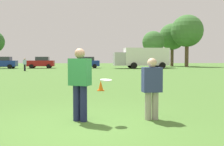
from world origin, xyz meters
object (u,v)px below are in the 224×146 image
(frisbee, at_px, (106,80))
(traffic_cone, at_px, (101,86))
(player_thrower, at_px, (80,80))
(player_defender, at_px, (152,85))
(parked_car_near_right, at_px, (87,62))
(parked_car_center, at_px, (3,63))
(box_truck, at_px, (142,57))
(parked_car_mid_right, at_px, (41,62))
(bystander_sideline_watcher, at_px, (25,64))

(frisbee, distance_m, traffic_cone, 6.07)
(player_thrower, bearing_deg, player_defender, 1.38)
(frisbee, distance_m, parked_car_near_right, 35.55)
(parked_car_center, bearing_deg, traffic_cone, -62.79)
(frisbee, height_order, traffic_cone, frisbee)
(parked_car_near_right, height_order, box_truck, box_truck)
(player_defender, distance_m, parked_car_mid_right, 36.50)
(player_thrower, height_order, parked_car_near_right, parked_car_near_right)
(parked_car_center, bearing_deg, player_thrower, -67.78)
(traffic_cone, relative_size, parked_car_mid_right, 0.11)
(parked_car_mid_right, bearing_deg, parked_car_near_right, 1.51)
(parked_car_center, bearing_deg, bystander_sideline_watcher, -56.00)
(frisbee, height_order, parked_car_center, parked_car_center)
(parked_car_center, height_order, parked_car_near_right, same)
(player_defender, xyz_separation_m, frisbee, (-1.13, -0.24, 0.16))
(parked_car_near_right, distance_m, bystander_sideline_watcher, 11.93)
(player_defender, bearing_deg, parked_car_center, 114.72)
(player_thrower, distance_m, parked_car_near_right, 35.33)
(player_thrower, bearing_deg, box_truck, 77.24)
(traffic_cone, xyz_separation_m, bystander_sideline_watcher, (-8.96, 19.99, 0.67))
(player_defender, xyz_separation_m, bystander_sideline_watcher, (-10.10, 25.77, 0.06))
(parked_car_mid_right, relative_size, parked_car_near_right, 1.00)
(bystander_sideline_watcher, bearing_deg, player_thrower, -72.05)
(traffic_cone, relative_size, parked_car_near_right, 0.11)
(parked_car_mid_right, height_order, box_truck, box_truck)
(frisbee, relative_size, box_truck, 0.03)
(parked_car_near_right, bearing_deg, parked_car_mid_right, -178.49)
(parked_car_near_right, bearing_deg, parked_car_center, -174.18)
(bystander_sideline_watcher, bearing_deg, parked_car_near_right, 52.77)
(player_thrower, distance_m, bystander_sideline_watcher, 27.13)
(bystander_sideline_watcher, bearing_deg, player_defender, -68.59)
(player_thrower, xyz_separation_m, frisbee, (0.61, -0.20, 0.02))
(parked_car_mid_right, distance_m, bystander_sideline_watcher, 9.31)
(player_thrower, distance_m, frisbee, 0.64)
(parked_car_mid_right, distance_m, parked_car_near_right, 7.19)
(parked_car_mid_right, bearing_deg, traffic_cone, -73.05)
(player_defender, relative_size, frisbee, 5.55)
(parked_car_mid_right, relative_size, bystander_sideline_watcher, 2.71)
(player_thrower, relative_size, parked_car_mid_right, 0.40)
(parked_car_center, xyz_separation_m, parked_car_mid_right, (5.57, 1.11, 0.00))
(parked_car_near_right, bearing_deg, frisbee, -87.17)
(frisbee, height_order, bystander_sideline_watcher, bystander_sideline_watcher)
(parked_car_near_right, xyz_separation_m, bystander_sideline_watcher, (-7.22, -9.50, -0.03))
(frisbee, height_order, box_truck, box_truck)
(frisbee, height_order, parked_car_near_right, parked_car_near_right)
(parked_car_mid_right, distance_m, box_truck, 16.01)
(frisbee, xyz_separation_m, parked_car_near_right, (-1.76, 35.51, -0.07))
(frisbee, distance_m, bystander_sideline_watcher, 27.52)
(box_truck, bearing_deg, parked_car_mid_right, 173.92)
(player_defender, relative_size, bystander_sideline_watcher, 0.95)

